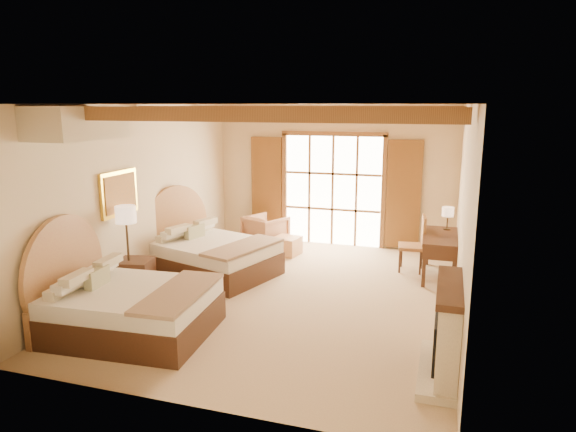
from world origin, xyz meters
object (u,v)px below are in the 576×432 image
at_px(armchair, 266,232).
at_px(desk, 441,254).
at_px(bed_far, 207,252).
at_px(nightstand, 136,278).
at_px(bed_near, 121,303).

relative_size(armchair, desk, 0.55).
xyz_separation_m(bed_far, nightstand, (-0.61, -1.45, -0.11)).
relative_size(bed_far, nightstand, 4.05).
bearing_deg(desk, nightstand, -152.06).
bearing_deg(armchair, bed_near, 109.29).
relative_size(bed_near, armchair, 2.79).
bearing_deg(bed_far, desk, 32.46).
xyz_separation_m(bed_far, desk, (4.28, 1.17, 0.00)).
bearing_deg(bed_near, bed_far, 86.23).
distance_m(bed_far, desk, 4.44).
bearing_deg(bed_near, desk, 38.45).
bearing_deg(bed_near, armchair, 80.65).
distance_m(bed_far, armchair, 2.09).
distance_m(bed_near, desk, 5.78).
height_order(bed_near, armchair, bed_near).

